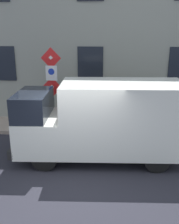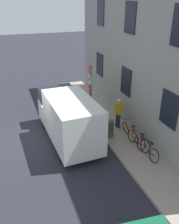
{
  "view_description": "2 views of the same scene",
  "coord_description": "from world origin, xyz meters",
  "px_view_note": "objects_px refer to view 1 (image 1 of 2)",
  "views": [
    {
      "loc": [
        -6.57,
        -0.76,
        4.01
      ],
      "look_at": [
        2.33,
        -0.13,
        1.21
      ],
      "focal_mm": 41.64,
      "sensor_mm": 36.0,
      "label": 1
    },
    {
      "loc": [
        -1.51,
        -11.45,
        6.9
      ],
      "look_at": [
        2.41,
        -0.51,
        1.36
      ],
      "focal_mm": 39.49,
      "sensor_mm": 36.0,
      "label": 2
    }
  ],
  "objects_px": {
    "bicycle_black": "(169,116)",
    "bicycle_orange": "(131,115)",
    "sign_post_stacked": "(52,81)",
    "bicycle_red": "(150,116)",
    "pedestrian": "(101,103)",
    "delivery_van": "(104,119)",
    "litter_bin": "(119,120)"
  },
  "relations": [
    {
      "from": "sign_post_stacked",
      "to": "litter_bin",
      "type": "height_order",
      "value": "sign_post_stacked"
    },
    {
      "from": "sign_post_stacked",
      "to": "delivery_van",
      "type": "xyz_separation_m",
      "value": [
        -1.9,
        -2.02,
        -0.86
      ]
    },
    {
      "from": "delivery_van",
      "to": "bicycle_black",
      "type": "relative_size",
      "value": 3.15
    },
    {
      "from": "litter_bin",
      "to": "sign_post_stacked",
      "type": "bearing_deg",
      "value": 93.21
    },
    {
      "from": "bicycle_orange",
      "to": "litter_bin",
      "type": "height_order",
      "value": "litter_bin"
    },
    {
      "from": "delivery_van",
      "to": "pedestrian",
      "type": "height_order",
      "value": "delivery_van"
    },
    {
      "from": "bicycle_orange",
      "to": "sign_post_stacked",
      "type": "bearing_deg",
      "value": 18.39
    },
    {
      "from": "delivery_van",
      "to": "bicycle_orange",
      "type": "xyz_separation_m",
      "value": [
        2.97,
        -1.14,
        -0.82
      ]
    },
    {
      "from": "bicycle_black",
      "to": "pedestrian",
      "type": "relative_size",
      "value": 1.0
    },
    {
      "from": "litter_bin",
      "to": "delivery_van",
      "type": "bearing_deg",
      "value": 164.1
    },
    {
      "from": "bicycle_red",
      "to": "bicycle_orange",
      "type": "height_order",
      "value": "same"
    },
    {
      "from": "sign_post_stacked",
      "to": "pedestrian",
      "type": "bearing_deg",
      "value": -61.76
    },
    {
      "from": "bicycle_red",
      "to": "pedestrian",
      "type": "relative_size",
      "value": 1.0
    },
    {
      "from": "bicycle_red",
      "to": "litter_bin",
      "type": "height_order",
      "value": "litter_bin"
    },
    {
      "from": "sign_post_stacked",
      "to": "bicycle_orange",
      "type": "height_order",
      "value": "sign_post_stacked"
    },
    {
      "from": "delivery_van",
      "to": "pedestrian",
      "type": "relative_size",
      "value": 3.15
    },
    {
      "from": "bicycle_red",
      "to": "litter_bin",
      "type": "xyz_separation_m",
      "value": [
        -0.93,
        1.37,
        0.08
      ]
    },
    {
      "from": "bicycle_red",
      "to": "pedestrian",
      "type": "height_order",
      "value": "pedestrian"
    },
    {
      "from": "bicycle_red",
      "to": "bicycle_orange",
      "type": "bearing_deg",
      "value": -6.46
    },
    {
      "from": "sign_post_stacked",
      "to": "bicycle_red",
      "type": "bearing_deg",
      "value": -74.9
    },
    {
      "from": "delivery_van",
      "to": "pedestrian",
      "type": "bearing_deg",
      "value": -89.11
    },
    {
      "from": "pedestrian",
      "to": "litter_bin",
      "type": "bearing_deg",
      "value": -146.34
    },
    {
      "from": "bicycle_black",
      "to": "bicycle_orange",
      "type": "xyz_separation_m",
      "value": [
        0.0,
        1.63,
        0.0
      ]
    },
    {
      "from": "bicycle_red",
      "to": "sign_post_stacked",
      "type": "bearing_deg",
      "value": 8.69
    },
    {
      "from": "pedestrian",
      "to": "bicycle_red",
      "type": "bearing_deg",
      "value": -95.8
    },
    {
      "from": "pedestrian",
      "to": "bicycle_black",
      "type": "bearing_deg",
      "value": -96.38
    },
    {
      "from": "bicycle_black",
      "to": "bicycle_red",
      "type": "bearing_deg",
      "value": -2.59
    },
    {
      "from": "delivery_van",
      "to": "litter_bin",
      "type": "height_order",
      "value": "delivery_van"
    },
    {
      "from": "pedestrian",
      "to": "litter_bin",
      "type": "height_order",
      "value": "pedestrian"
    },
    {
      "from": "bicycle_red",
      "to": "pedestrian",
      "type": "xyz_separation_m",
      "value": [
        -0.08,
        2.12,
        0.56
      ]
    },
    {
      "from": "sign_post_stacked",
      "to": "bicycle_orange",
      "type": "bearing_deg",
      "value": -71.23
    },
    {
      "from": "bicycle_orange",
      "to": "litter_bin",
      "type": "relative_size",
      "value": 1.9
    }
  ]
}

